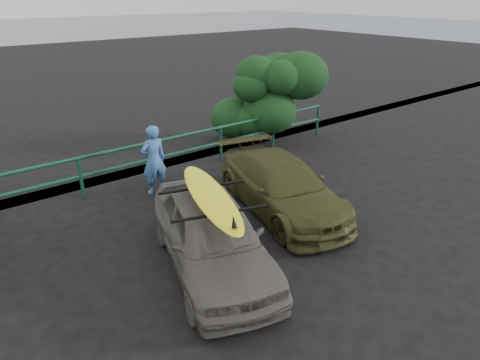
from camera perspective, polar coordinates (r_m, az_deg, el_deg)
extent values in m
plane|color=black|center=(7.31, 1.14, -14.03)|extent=(80.00, 80.00, 0.00)
imported|color=#5E5954|center=(7.42, -3.79, -7.33)|extent=(2.62, 4.13, 1.31)
imported|color=#42421D|center=(9.43, 5.58, -0.77)|extent=(2.49, 4.28, 1.16)
imported|color=#4177C3|center=(10.32, -11.43, 2.65)|extent=(0.62, 0.41, 1.69)
ellipsoid|color=#FFF51A|center=(7.07, -3.96, -2.13)|extent=(1.39, 2.84, 0.08)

